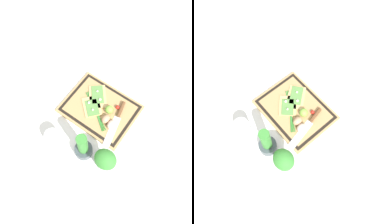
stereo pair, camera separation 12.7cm
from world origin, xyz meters
TOP-DOWN VIEW (x-y plane):
  - ground_plane at (0.00, 0.00)m, footprint 6.00×6.00m
  - cutting_board at (0.00, 0.00)m, footprint 0.42×0.33m
  - pizza_slice_near at (0.06, -0.05)m, footprint 0.18×0.18m
  - pizza_slice_far at (0.04, 0.02)m, footprint 0.17×0.16m
  - knife at (-0.12, -0.02)m, footprint 0.09×0.29m
  - egg_brown at (-0.07, 0.05)m, footprint 0.04×0.06m
  - egg_pink at (-0.12, 0.06)m, footprint 0.04×0.06m
  - lime at (-0.06, -0.01)m, footprint 0.05×0.05m
  - cherry_tomato_red at (-0.08, -0.06)m, footprint 0.02×0.02m
  - scallion_bunch at (0.01, 0.03)m, footprint 0.24×0.17m
  - herb_pot at (-0.08, 0.26)m, footprint 0.10×0.10m
  - sauce_jar at (0.09, 0.31)m, footprint 0.09×0.09m
  - herb_glass at (-0.21, 0.26)m, footprint 0.11×0.10m

SIDE VIEW (x-z plane):
  - ground_plane at x=0.00m, z-range 0.00..0.00m
  - cutting_board at x=0.00m, z-range 0.00..0.02m
  - scallion_bunch at x=0.01m, z-range 0.02..0.03m
  - pizza_slice_near at x=0.06m, z-range 0.01..0.04m
  - pizza_slice_far at x=0.04m, z-range 0.01..0.04m
  - knife at x=-0.12m, z-range 0.02..0.04m
  - cherry_tomato_red at x=-0.08m, z-range 0.02..0.04m
  - egg_brown at x=-0.07m, z-range 0.02..0.06m
  - egg_pink at x=-0.12m, z-range 0.02..0.06m
  - lime at x=-0.06m, z-range 0.02..0.07m
  - sauce_jar at x=0.09m, z-range -0.01..0.10m
  - herb_pot at x=-0.08m, z-range -0.04..0.21m
  - herb_glass at x=-0.21m, z-range 0.02..0.22m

